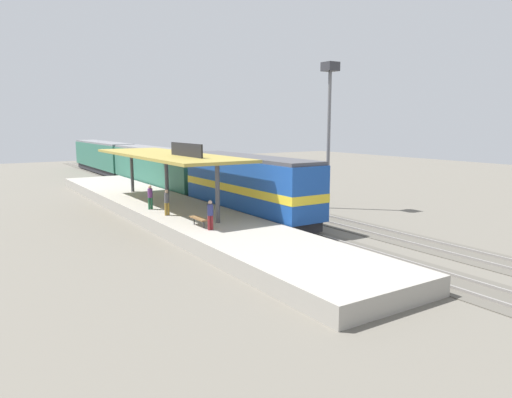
{
  "coord_description": "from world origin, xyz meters",
  "views": [
    {
      "loc": [
        -17.95,
        -32.91,
        6.88
      ],
      "look_at": [
        -1.38,
        -7.32,
        2.0
      ],
      "focal_mm": 33.0,
      "sensor_mm": 36.0,
      "label": 1
    }
  ],
  "objects_px": {
    "locomotive": "(248,186)",
    "person_waiting": "(150,196)",
    "passenger_carriage_front": "(157,168)",
    "freight_car": "(231,175)",
    "passenger_carriage_rear": "(103,157)",
    "person_boarding": "(167,201)",
    "light_mast": "(329,105)",
    "person_walking": "(210,213)",
    "platform_bench": "(199,219)"
  },
  "relations": [
    {
      "from": "locomotive",
      "to": "person_waiting",
      "type": "height_order",
      "value": "locomotive"
    },
    {
      "from": "locomotive",
      "to": "passenger_carriage_front",
      "type": "distance_m",
      "value": 18.0
    },
    {
      "from": "freight_car",
      "to": "passenger_carriage_front",
      "type": "bearing_deg",
      "value": 121.73
    },
    {
      "from": "passenger_carriage_rear",
      "to": "passenger_carriage_front",
      "type": "bearing_deg",
      "value": -90.0
    },
    {
      "from": "person_boarding",
      "to": "passenger_carriage_rear",
      "type": "bearing_deg",
      "value": 80.78
    },
    {
      "from": "light_mast",
      "to": "person_walking",
      "type": "height_order",
      "value": "light_mast"
    },
    {
      "from": "freight_car",
      "to": "person_waiting",
      "type": "bearing_deg",
      "value": -144.76
    },
    {
      "from": "person_walking",
      "to": "passenger_carriage_rear",
      "type": "bearing_deg",
      "value": 82.41
    },
    {
      "from": "passenger_carriage_front",
      "to": "freight_car",
      "type": "relative_size",
      "value": 1.67
    },
    {
      "from": "passenger_carriage_rear",
      "to": "freight_car",
      "type": "bearing_deg",
      "value": -80.75
    },
    {
      "from": "passenger_carriage_rear",
      "to": "person_waiting",
      "type": "distance_m",
      "value": 36.59
    },
    {
      "from": "freight_car",
      "to": "person_waiting",
      "type": "xyz_separation_m",
      "value": [
        -11.01,
        -7.78,
        -0.12
      ]
    },
    {
      "from": "locomotive",
      "to": "person_waiting",
      "type": "bearing_deg",
      "value": 156.56
    },
    {
      "from": "platform_bench",
      "to": "freight_car",
      "type": "height_order",
      "value": "freight_car"
    },
    {
      "from": "platform_bench",
      "to": "light_mast",
      "type": "relative_size",
      "value": 0.15
    },
    {
      "from": "platform_bench",
      "to": "light_mast",
      "type": "height_order",
      "value": "light_mast"
    },
    {
      "from": "person_boarding",
      "to": "light_mast",
      "type": "bearing_deg",
      "value": 0.49
    },
    {
      "from": "passenger_carriage_rear",
      "to": "freight_car",
      "type": "xyz_separation_m",
      "value": [
        4.6,
        -28.24,
        -0.34
      ]
    },
    {
      "from": "passenger_carriage_front",
      "to": "freight_car",
      "type": "distance_m",
      "value": 8.75
    },
    {
      "from": "passenger_carriage_front",
      "to": "light_mast",
      "type": "relative_size",
      "value": 1.71
    },
    {
      "from": "platform_bench",
      "to": "passenger_carriage_front",
      "type": "bearing_deg",
      "value": 74.82
    },
    {
      "from": "passenger_carriage_front",
      "to": "person_boarding",
      "type": "relative_size",
      "value": 11.7
    },
    {
      "from": "passenger_carriage_rear",
      "to": "light_mast",
      "type": "bearing_deg",
      "value": -78.59
    },
    {
      "from": "light_mast",
      "to": "person_waiting",
      "type": "bearing_deg",
      "value": 169.58
    },
    {
      "from": "freight_car",
      "to": "light_mast",
      "type": "bearing_deg",
      "value": -72.89
    },
    {
      "from": "platform_bench",
      "to": "person_walking",
      "type": "relative_size",
      "value": 0.99
    },
    {
      "from": "light_mast",
      "to": "locomotive",
      "type": "bearing_deg",
      "value": -178.77
    },
    {
      "from": "passenger_carriage_front",
      "to": "freight_car",
      "type": "xyz_separation_m",
      "value": [
        4.6,
        -7.44,
        -0.34
      ]
    },
    {
      "from": "freight_car",
      "to": "person_waiting",
      "type": "distance_m",
      "value": 13.49
    },
    {
      "from": "passenger_carriage_rear",
      "to": "person_walking",
      "type": "height_order",
      "value": "passenger_carriage_rear"
    },
    {
      "from": "platform_bench",
      "to": "passenger_carriage_rear",
      "type": "height_order",
      "value": "passenger_carriage_rear"
    },
    {
      "from": "person_walking",
      "to": "person_boarding",
      "type": "relative_size",
      "value": 1.0
    },
    {
      "from": "locomotive",
      "to": "platform_bench",
      "type": "bearing_deg",
      "value": -145.52
    },
    {
      "from": "person_waiting",
      "to": "person_boarding",
      "type": "relative_size",
      "value": 1.0
    },
    {
      "from": "passenger_carriage_front",
      "to": "passenger_carriage_rear",
      "type": "bearing_deg",
      "value": 90.0
    },
    {
      "from": "platform_bench",
      "to": "light_mast",
      "type": "distance_m",
      "value": 16.08
    },
    {
      "from": "person_waiting",
      "to": "passenger_carriage_front",
      "type": "bearing_deg",
      "value": 67.15
    },
    {
      "from": "person_waiting",
      "to": "person_walking",
      "type": "height_order",
      "value": "same"
    },
    {
      "from": "freight_car",
      "to": "light_mast",
      "type": "distance_m",
      "value": 12.63
    },
    {
      "from": "freight_car",
      "to": "person_boarding",
      "type": "height_order",
      "value": "freight_car"
    },
    {
      "from": "platform_bench",
      "to": "freight_car",
      "type": "relative_size",
      "value": 0.14
    },
    {
      "from": "light_mast",
      "to": "person_waiting",
      "type": "distance_m",
      "value": 15.87
    },
    {
      "from": "platform_bench",
      "to": "person_boarding",
      "type": "height_order",
      "value": "person_boarding"
    },
    {
      "from": "platform_bench",
      "to": "passenger_carriage_front",
      "type": "xyz_separation_m",
      "value": [
        6.0,
        22.12,
        0.97
      ]
    },
    {
      "from": "locomotive",
      "to": "freight_car",
      "type": "relative_size",
      "value": 1.2
    },
    {
      "from": "locomotive",
      "to": "passenger_carriage_rear",
      "type": "relative_size",
      "value": 0.72
    },
    {
      "from": "passenger_carriage_front",
      "to": "freight_car",
      "type": "height_order",
      "value": "passenger_carriage_front"
    },
    {
      "from": "person_walking",
      "to": "person_boarding",
      "type": "xyz_separation_m",
      "value": [
        -0.4,
        5.44,
        0.0
      ]
    },
    {
      "from": "passenger_carriage_front",
      "to": "freight_car",
      "type": "bearing_deg",
      "value": -58.27
    },
    {
      "from": "passenger_carriage_rear",
      "to": "light_mast",
      "type": "xyz_separation_m",
      "value": [
        7.8,
        -38.63,
        6.08
      ]
    }
  ]
}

